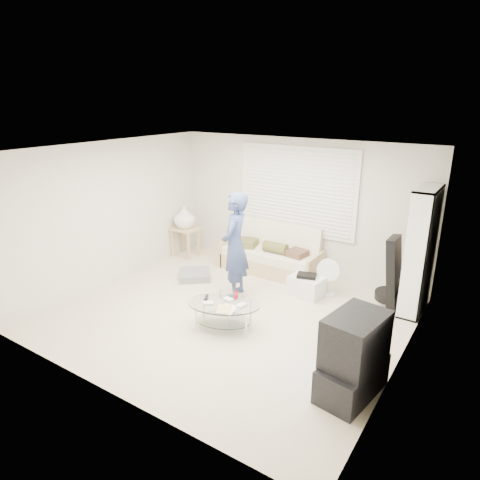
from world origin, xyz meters
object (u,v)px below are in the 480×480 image
Objects in this scene: futon_sofa at (272,256)px; bookshelf at (420,251)px; tv_unit at (354,357)px; coffee_table at (224,308)px.

futon_sofa is 0.97× the size of bookshelf.
tv_unit is at bearing -92.90° from bookshelf.
tv_unit is 2.08m from coffee_table.
bookshelf is 2.52m from tv_unit.
coffee_table is (-2.03, 0.40, -0.16)m from tv_unit.
futon_sofa is 1.56× the size of coffee_table.
tv_unit is 0.81× the size of coffee_table.
tv_unit is at bearing -11.18° from coffee_table.
bookshelf reaches higher than tv_unit.
bookshelf is (2.62, -0.16, 0.67)m from futon_sofa.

